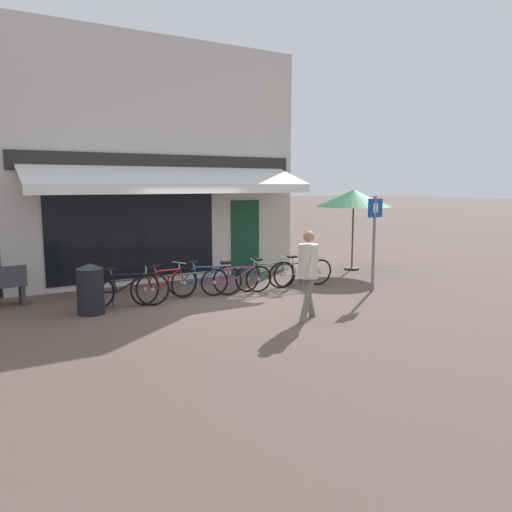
% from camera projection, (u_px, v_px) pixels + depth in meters
% --- Properties ---
extents(ground_plane, '(160.00, 160.00, 0.00)m').
position_uv_depth(ground_plane, '(220.00, 302.00, 10.84)').
color(ground_plane, brown).
extents(shop_front, '(7.80, 4.46, 6.22)m').
position_uv_depth(shop_front, '(146.00, 164.00, 14.00)').
color(shop_front, beige).
rests_on(shop_front, ground_plane).
extents(bike_rack_rail, '(4.93, 0.04, 0.57)m').
position_uv_depth(bike_rack_rail, '(217.00, 273.00, 11.56)').
color(bike_rack_rail, '#47494F').
rests_on(bike_rack_rail, ground_plane).
extents(bicycle_black, '(1.78, 0.61, 0.85)m').
position_uv_depth(bicycle_black, '(125.00, 289.00, 10.34)').
color(bicycle_black, black).
rests_on(bicycle_black, ground_plane).
extents(bicycle_red, '(1.67, 0.56, 0.84)m').
position_uv_depth(bicycle_red, '(165.00, 285.00, 10.86)').
color(bicycle_red, black).
rests_on(bicycle_red, ground_plane).
extents(bicycle_blue, '(1.67, 0.71, 0.84)m').
position_uv_depth(bicycle_blue, '(205.00, 280.00, 11.42)').
color(bicycle_blue, black).
rests_on(bicycle_blue, ground_plane).
extents(bicycle_purple, '(1.73, 0.55, 0.80)m').
position_uv_depth(bicycle_purple, '(237.00, 279.00, 11.57)').
color(bicycle_purple, black).
rests_on(bicycle_purple, ground_plane).
extents(bicycle_green, '(1.71, 0.52, 0.79)m').
position_uv_depth(bicycle_green, '(266.00, 275.00, 12.08)').
color(bicycle_green, black).
rests_on(bicycle_green, ground_plane).
extents(bicycle_silver, '(1.75, 0.59, 0.85)m').
position_uv_depth(bicycle_silver, '(300.00, 272.00, 12.41)').
color(bicycle_silver, black).
rests_on(bicycle_silver, ground_plane).
extents(pedestrian_adult, '(0.57, 0.65, 1.70)m').
position_uv_depth(pedestrian_adult, '(308.00, 266.00, 9.32)').
color(pedestrian_adult, slate).
rests_on(pedestrian_adult, ground_plane).
extents(litter_bin, '(0.53, 0.53, 1.01)m').
position_uv_depth(litter_bin, '(90.00, 289.00, 9.80)').
color(litter_bin, black).
rests_on(litter_bin, ground_plane).
extents(parking_sign, '(0.44, 0.07, 2.27)m').
position_uv_depth(parking_sign, '(374.00, 233.00, 11.83)').
color(parking_sign, slate).
rests_on(parking_sign, ground_plane).
extents(cafe_parasol, '(2.24, 2.24, 2.39)m').
position_uv_depth(cafe_parasol, '(354.00, 199.00, 14.71)').
color(cafe_parasol, '#4C3D2D').
rests_on(cafe_parasol, ground_plane).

